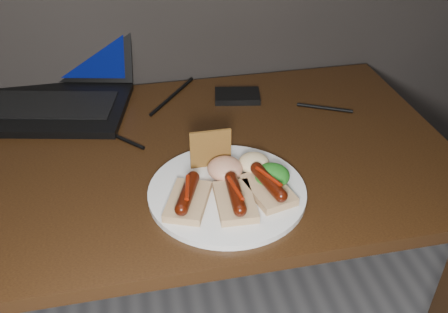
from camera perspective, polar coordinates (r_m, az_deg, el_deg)
desk at (r=1.16m, az=-9.36°, el=-3.70°), size 1.40×0.70×0.75m
laptop at (r=1.36m, az=-19.10°, el=8.13°), size 0.45×0.42×0.25m
hard_drive at (r=1.31m, az=1.52°, el=6.93°), size 0.13×0.10×0.02m
desk_cables at (r=1.23m, az=-10.22°, el=4.01°), size 0.97×0.34×0.01m
plate at (r=0.98m, az=0.36°, el=-4.03°), size 0.34×0.34×0.01m
bread_sausage_left at (r=0.94m, az=-4.17°, el=-4.70°), size 0.11×0.13×0.04m
bread_sausage_center at (r=0.93m, az=1.29°, el=-4.77°), size 0.08×0.12×0.04m
bread_sausage_right at (r=0.96m, az=5.06°, el=-3.42°), size 0.10×0.13×0.04m
crispbread at (r=1.02m, az=-1.55°, el=0.89°), size 0.09×0.01×0.08m
salad_greens at (r=0.99m, az=5.53°, el=-2.16°), size 0.07×0.07×0.04m
salsa_mound at (r=1.00m, az=0.11°, el=-1.38°), size 0.07×0.07×0.04m
coleslaw_mound at (r=1.02m, az=3.43°, el=-0.73°), size 0.06×0.06×0.04m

